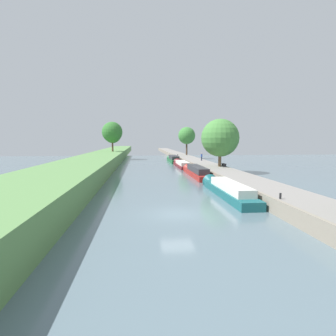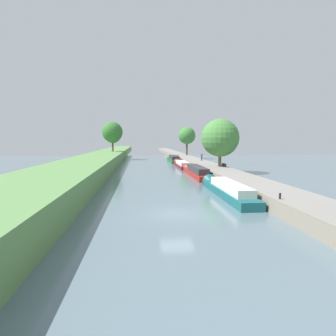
{
  "view_description": "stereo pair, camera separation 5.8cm",
  "coord_description": "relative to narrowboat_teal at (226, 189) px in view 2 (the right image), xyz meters",
  "views": [
    {
      "loc": [
        -2.77,
        -20.56,
        5.57
      ],
      "look_at": [
        1.77,
        24.73,
        1.0
      ],
      "focal_mm": 29.98,
      "sensor_mm": 36.0,
      "label": 1
    },
    {
      "loc": [
        -2.72,
        -20.56,
        5.57
      ],
      "look_at": [
        1.77,
        24.73,
        1.0
      ],
      "focal_mm": 29.98,
      "sensor_mm": 36.0,
      "label": 2
    }
  ],
  "objects": [
    {
      "name": "ground_plane",
      "position": [
        -5.9,
        -6.65,
        -0.61
      ],
      "size": [
        160.0,
        160.0,
        0.0
      ],
      "primitive_type": "plane",
      "color": "slate"
    },
    {
      "name": "left_grassy_bank",
      "position": [
        -17.48,
        -6.65,
        0.56
      ],
      "size": [
        8.44,
        260.0,
        2.34
      ],
      "color": "#5B894C",
      "rests_on": "ground_plane"
    },
    {
      "name": "right_towpath",
      "position": [
        3.62,
        -6.65,
        -0.03
      ],
      "size": [
        4.32,
        260.0,
        1.16
      ],
      "color": "gray",
      "rests_on": "ground_plane"
    },
    {
      "name": "stone_quay",
      "position": [
        1.34,
        -6.65,
        -0.0
      ],
      "size": [
        0.25,
        260.0,
        1.21
      ],
      "color": "gray",
      "rests_on": "ground_plane"
    },
    {
      "name": "narrowboat_teal",
      "position": [
        0.0,
        0.0,
        0.0
      ],
      "size": [
        1.98,
        13.67,
        2.04
      ],
      "color": "#195B60",
      "rests_on": "ground_plane"
    },
    {
      "name": "narrowboat_red",
      "position": [
        -0.01,
        15.55,
        0.04
      ],
      "size": [
        1.91,
        14.29,
        2.14
      ],
      "color": "maroon",
      "rests_on": "ground_plane"
    },
    {
      "name": "narrowboat_maroon",
      "position": [
        -0.02,
        30.77,
        -0.13
      ],
      "size": [
        2.15,
        13.6,
        2.04
      ],
      "color": "maroon",
      "rests_on": "ground_plane"
    },
    {
      "name": "narrowboat_green",
      "position": [
        -0.23,
        43.83,
        0.06
      ],
      "size": [
        2.13,
        13.39,
        2.29
      ],
      "color": "#1E6033",
      "rests_on": "ground_plane"
    },
    {
      "name": "tree_rightbank_midnear",
      "position": [
        4.52,
        18.14,
        5.29
      ],
      "size": [
        6.24,
        6.24,
        7.87
      ],
      "color": "brown",
      "rests_on": "right_towpath"
    },
    {
      "name": "tree_rightbank_midfar",
      "position": [
        4.97,
        54.01,
        6.19
      ],
      "size": [
        4.96,
        4.96,
        8.14
      ],
      "color": "#4C3828",
      "rests_on": "right_towpath"
    },
    {
      "name": "tree_leftbank_downstream",
      "position": [
        -16.29,
        53.21,
        6.46
      ],
      "size": [
        4.83,
        4.83,
        7.16
      ],
      "color": "brown",
      "rests_on": "left_grassy_bank"
    },
    {
      "name": "tree_leftbank_upstream",
      "position": [
        -16.31,
        52.59,
        7.12
      ],
      "size": [
        5.7,
        5.7,
        8.26
      ],
      "color": "brown",
      "rests_on": "left_grassy_bank"
    },
    {
      "name": "person_walking",
      "position": [
        4.4,
        31.4,
        1.43
      ],
      "size": [
        0.34,
        0.34,
        1.66
      ],
      "color": "#282D42",
      "rests_on": "right_towpath"
    },
    {
      "name": "mooring_bollard_near",
      "position": [
        1.76,
        -7.5,
        0.78
      ],
      "size": [
        0.16,
        0.16,
        0.45
      ],
      "color": "black",
      "rests_on": "right_towpath"
    },
    {
      "name": "mooring_bollard_far",
      "position": [
        1.76,
        49.86,
        0.78
      ],
      "size": [
        0.16,
        0.16,
        0.45
      ],
      "color": "black",
      "rests_on": "right_towpath"
    },
    {
      "name": "park_bench",
      "position": [
        5.34,
        18.4,
        0.9
      ],
      "size": [
        0.44,
        1.5,
        0.47
      ],
      "color": "#333338",
      "rests_on": "right_towpath"
    }
  ]
}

